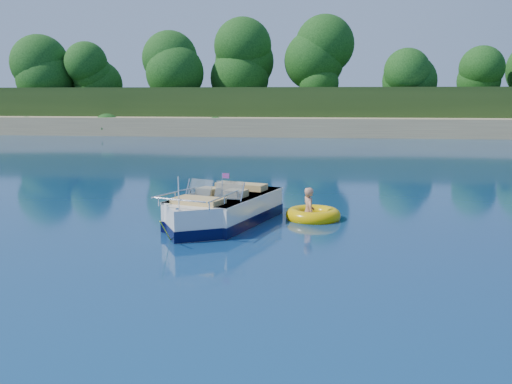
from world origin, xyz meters
TOP-DOWN VIEW (x-y plane):
  - ground at (0.00, 0.00)m, footprint 160.00×160.00m
  - shoreline at (0.00, 63.77)m, footprint 170.00×59.00m
  - treeline at (0.04, 41.01)m, footprint 150.00×7.12m
  - motorboat at (1.14, 2.87)m, footprint 2.75×4.89m
  - tow_tube at (3.49, 3.85)m, footprint 1.49×1.49m
  - boy at (3.36, 3.79)m, footprint 0.58×0.81m

SIDE VIEW (x-z plane):
  - ground at x=0.00m, z-range 0.00..0.00m
  - boy at x=3.36m, z-range -0.73..0.73m
  - tow_tube at x=3.49m, z-range -0.09..0.30m
  - motorboat at x=1.14m, z-range -0.52..1.17m
  - shoreline at x=0.00m, z-range -2.02..3.98m
  - treeline at x=0.04m, z-range 1.45..9.64m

